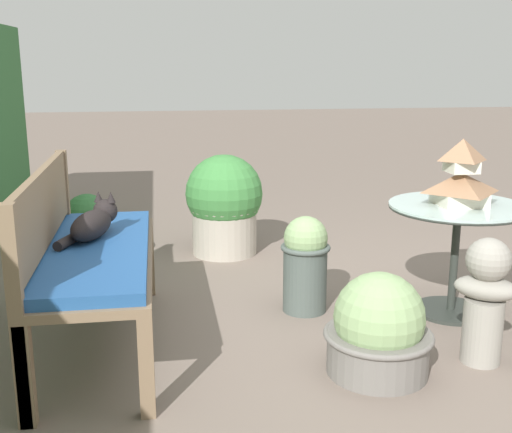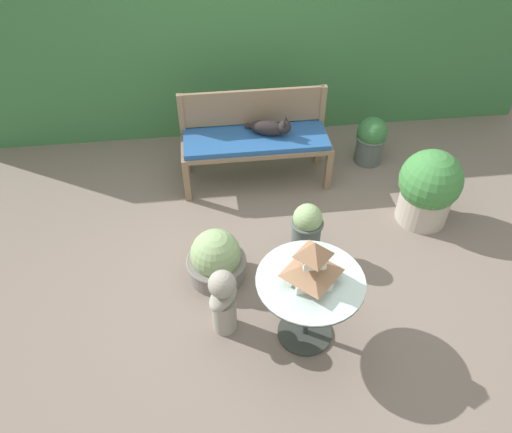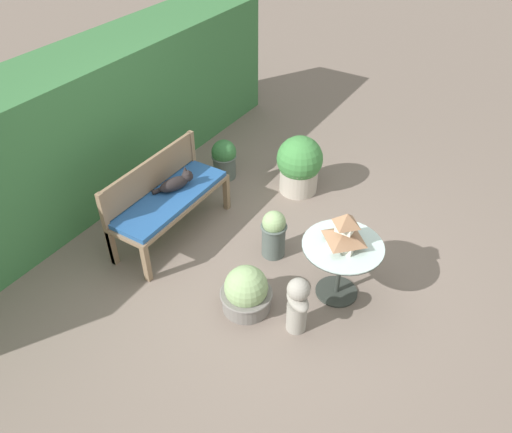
% 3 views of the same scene
% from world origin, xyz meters
% --- Properties ---
extents(ground, '(30.00, 30.00, 0.00)m').
position_xyz_m(ground, '(0.00, 0.00, 0.00)').
color(ground, '#75665B').
extents(foliage_hedge_back, '(6.40, 0.98, 1.66)m').
position_xyz_m(foliage_hedge_back, '(0.00, 2.58, 0.83)').
color(foliage_hedge_back, '#38703D').
rests_on(foliage_hedge_back, ground).
extents(garden_bench, '(1.45, 0.52, 0.52)m').
position_xyz_m(garden_bench, '(-0.02, 1.19, 0.45)').
color(garden_bench, '#7F664C').
rests_on(garden_bench, ground).
extents(bench_backrest, '(1.45, 0.06, 0.89)m').
position_xyz_m(bench_backrest, '(-0.02, 1.43, 0.65)').
color(bench_backrest, '#7F664C').
rests_on(bench_backrest, ground).
extents(cat, '(0.42, 0.29, 0.21)m').
position_xyz_m(cat, '(0.12, 1.21, 0.60)').
color(cat, black).
rests_on(cat, garden_bench).
extents(patio_table, '(0.75, 0.75, 0.62)m').
position_xyz_m(patio_table, '(0.12, -0.72, 0.49)').
color(patio_table, '#2D332D').
rests_on(patio_table, ground).
extents(pagoda_birdhouse, '(0.33, 0.33, 0.36)m').
position_xyz_m(pagoda_birdhouse, '(0.12, -0.72, 0.77)').
color(pagoda_birdhouse, silver).
rests_on(pagoda_birdhouse, patio_table).
extents(garden_bust, '(0.29, 0.33, 0.60)m').
position_xyz_m(garden_bust, '(-0.47, -0.58, 0.32)').
color(garden_bust, gray).
rests_on(garden_bust, ground).
extents(potted_plant_bench_left, '(0.32, 0.32, 0.52)m').
position_xyz_m(potted_plant_bench_left, '(1.21, 1.36, 0.27)').
color(potted_plant_bench_left, '#4C5651').
rests_on(potted_plant_bench_left, ground).
extents(potted_plant_bench_right, '(0.50, 0.50, 0.47)m').
position_xyz_m(potted_plant_bench_right, '(-0.50, -0.07, 0.20)').
color(potted_plant_bench_right, slate).
rests_on(potted_plant_bench_right, ground).
extents(potted_plant_table_far, '(0.56, 0.56, 0.73)m').
position_xyz_m(potted_plant_table_far, '(1.45, 0.42, 0.37)').
color(potted_plant_table_far, '#ADA393').
rests_on(potted_plant_table_far, ground).
extents(potted_plant_patio_mid, '(0.28, 0.28, 0.55)m').
position_xyz_m(potted_plant_patio_mid, '(0.27, 0.09, 0.29)').
color(potted_plant_patio_mid, '#4C5651').
rests_on(potted_plant_patio_mid, ground).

